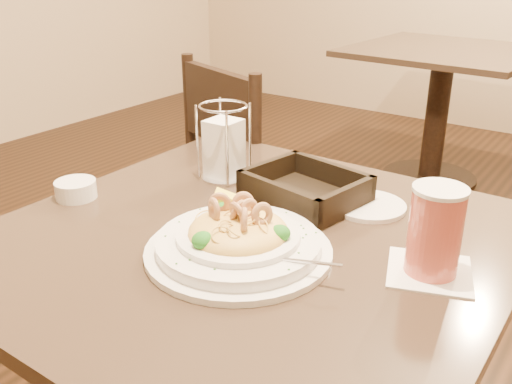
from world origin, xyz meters
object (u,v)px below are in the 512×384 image
Objects in this scene: dining_chair_near at (256,193)px; napkin_caddy at (224,147)px; drink_glass at (435,232)px; butter_ramekin at (76,189)px; background_table at (440,93)px; side_plate at (368,206)px; pasta_bowl at (238,239)px; main_table at (250,339)px; bread_basket at (305,191)px.

napkin_caddy is (0.22, -0.43, 0.32)m from dining_chair_near.
drink_glass reaches higher than butter_ramekin.
side_plate reaches higher than background_table.
pasta_bowl is 0.36m from napkin_caddy.
background_table is 2.38m from butter_ramekin.
dining_chair_near reaches higher than pasta_bowl.
napkin_caddy is at bearing 137.20° from main_table.
main_table is 0.95× the size of background_table.
dining_chair_near reaches higher than bread_basket.
dining_chair_near is at bearing 124.44° from main_table.
side_plate is at bearing 6.33° from napkin_caddy.
background_table is 5.57× the size of drink_glass.
drink_glass is at bearing 24.32° from pasta_bowl.
side_plate is (0.52, -2.06, 0.24)m from background_table.
pasta_bowl reaches higher than butter_ramekin.
napkin_caddy is at bearing 178.30° from bread_basket.
dining_chair_near is at bearing 116.81° from napkin_caddy.
dining_chair_near reaches higher than butter_ramekin.
napkin_caddy reaches higher than bread_basket.
side_plate is 0.61m from butter_ramekin.
bread_basket is 2.96× the size of butter_ramekin.
napkin_caddy reaches higher than drink_glass.
pasta_bowl is 4.18× the size of butter_ramekin.
side_plate is at bearing 71.50° from pasta_bowl.
dining_chair_near reaches higher than side_plate.
bread_basket is at bearing 157.66° from drink_glass.
dining_chair_near is 3.67× the size of bread_basket.
background_table is 2.42m from pasta_bowl.
drink_glass is at bearing -42.39° from side_plate.
dining_chair_near is 5.36× the size of napkin_caddy.
side_plate is (0.13, 0.24, 0.24)m from main_table.
main_table is 3.56× the size of bread_basket.
napkin_caddy reaches higher than main_table.
drink_glass is 0.73m from butter_ramekin.
background_table is at bearing 100.71° from bread_basket.
pasta_bowl is at bearing 142.42° from dining_chair_near.
pasta_bowl is at bearing -79.94° from background_table.
drink_glass reaches higher than main_table.
side_plate is at bearing 163.94° from dining_chair_near.
pasta_bowl is at bearing -70.00° from main_table.
main_table is 0.77m from dining_chair_near.
drink_glass is (0.29, 0.13, 0.04)m from pasta_bowl.
drink_glass is at bearing 10.74° from butter_ramekin.
bread_basket reaches higher than background_table.
napkin_caddy is (-0.21, 0.20, 0.31)m from main_table.
dining_chair_near is at bearing -91.33° from background_table.
pasta_bowl is at bearing -85.28° from bread_basket.
dining_chair_near is 2.60× the size of pasta_bowl.
pasta_bowl reaches higher than bread_basket.
drink_glass is at bearing 162.00° from dining_chair_near.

